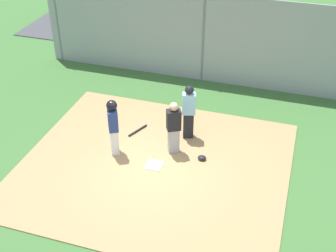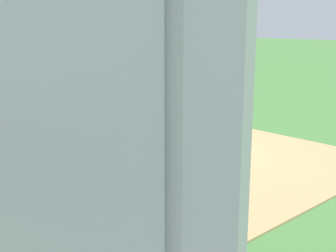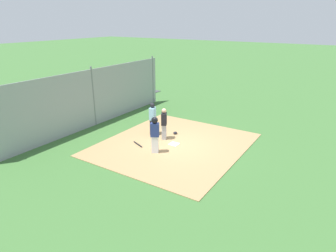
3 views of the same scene
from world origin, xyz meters
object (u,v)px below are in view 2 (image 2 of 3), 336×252
(umpire, at_px, (95,120))
(home_plate, at_px, (172,153))
(runner, at_px, (208,120))
(baseball_bat, at_px, (153,179))
(catcher_mask, at_px, (116,146))
(catcher, at_px, (134,119))

(umpire, bearing_deg, home_plate, -33.83)
(home_plate, height_order, umpire, umpire)
(runner, height_order, baseball_bat, runner)
(home_plate, relative_size, umpire, 0.26)
(catcher_mask, bearing_deg, umpire, -55.35)
(home_plate, bearing_deg, runner, -10.69)
(home_plate, height_order, catcher_mask, catcher_mask)
(catcher, distance_m, baseball_bat, 1.68)
(catcher, bearing_deg, catcher_mask, 52.29)
(catcher, xyz_separation_m, umpire, (-0.20, -0.84, 0.07))
(runner, bearing_deg, baseball_bat, 50.07)
(runner, xyz_separation_m, baseball_bat, (-0.23, -1.18, -0.95))
(home_plate, distance_m, catcher, 1.18)
(runner, bearing_deg, home_plate, -39.43)
(catcher, xyz_separation_m, baseball_bat, (1.33, -0.64, -0.80))
(home_plate, xyz_separation_m, catcher, (-0.31, -0.79, 0.82))
(catcher, relative_size, umpire, 0.94)
(catcher, xyz_separation_m, catcher_mask, (-0.87, 0.13, -0.77))
(runner, bearing_deg, catcher, -9.43)
(catcher, relative_size, catcher_mask, 6.69)
(umpire, distance_m, runner, 2.25)
(catcher, relative_size, runner, 0.94)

